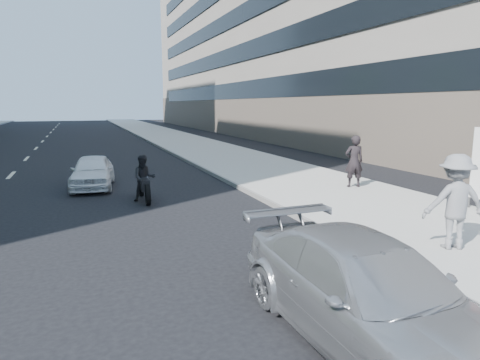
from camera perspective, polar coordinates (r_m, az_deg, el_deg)
name	(u,v)px	position (r m, az deg, el deg)	size (l,w,h in m)	color
ground	(317,276)	(7.71, 10.24, -12.53)	(160.00, 160.00, 0.00)	black
near_sidewalk	(209,150)	(27.35, -4.15, 3.98)	(5.00, 120.00, 0.15)	#ABA8A0
near_building	(302,30)	(43.93, 8.26, 19.17)	(14.00, 70.00, 20.00)	gray
jogger	(455,202)	(9.28, 26.74, -2.60)	(1.20, 0.69, 1.86)	gray
pedestrian_woman	(354,161)	(15.09, 14.97, 2.42)	(0.64, 0.42, 1.76)	black
parked_sedan	(367,293)	(5.68, 16.63, -14.21)	(1.81, 4.44, 1.29)	#9EA0A4
white_sedan_near	(93,171)	(16.16, -19.06, 1.09)	(1.38, 3.43, 1.17)	white
motorcycle	(144,181)	(13.46, -12.65, -0.07)	(0.72, 2.05, 1.42)	black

